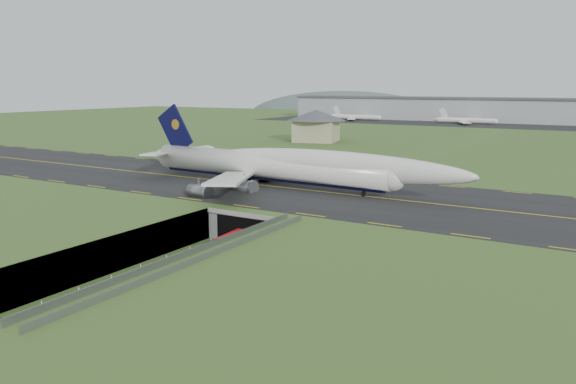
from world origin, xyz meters
The scene contains 10 objects.
ground centered at (0.00, 0.00, 0.00)m, with size 900.00×900.00×0.00m, color #445E25.
airfield_deck centered at (0.00, 0.00, 3.00)m, with size 800.00×800.00×6.00m, color gray.
trench_road centered at (0.00, -7.50, 0.10)m, with size 12.00×75.00×0.20m, color slate.
taxiway centered at (0.00, 33.00, 6.09)m, with size 800.00×44.00×0.18m, color black.
tunnel_portal centered at (0.00, 16.71, 3.33)m, with size 17.00×22.30×6.00m.
guideway centered at (11.00, -19.11, 5.32)m, with size 3.00×53.00×7.05m.
jumbo_jet centered at (-5.99, 33.58, 11.06)m, with size 86.51×57.00×18.87m.
shuttle_tram centered at (1.76, 2.78, 1.77)m, with size 3.65×8.14×3.22m.
service_building centered at (-50.84, 131.74, 13.80)m, with size 29.27×29.27×13.16m.
cargo_terminal centered at (-0.17, 299.41, 13.96)m, with size 320.00×67.00×15.60m.
Camera 1 is at (58.79, -73.87, 28.89)m, focal length 35.00 mm.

